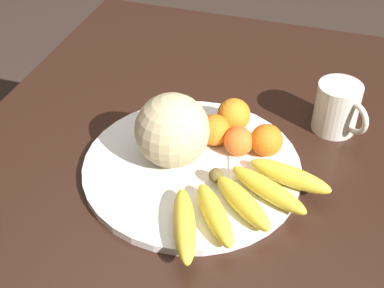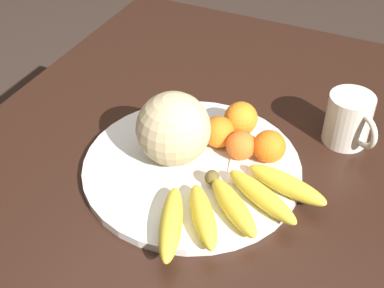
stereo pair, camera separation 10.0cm
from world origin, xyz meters
TOP-DOWN VIEW (x-y plane):
  - kitchen_table at (0.00, 0.00)m, footprint 1.30×1.09m
  - fruit_bowl at (-0.02, 0.06)m, footprint 0.42×0.42m
  - melon at (-0.01, 0.10)m, footprint 0.14×0.14m
  - banana_bunch at (-0.10, -0.06)m, footprint 0.29×0.28m
  - orange_front_left at (0.04, -0.02)m, footprint 0.06×0.06m
  - orange_front_right at (0.12, 0.01)m, footprint 0.07×0.07m
  - orange_mid_center at (0.06, 0.04)m, footprint 0.06×0.06m
  - orange_back_left at (0.06, -0.07)m, footprint 0.06×0.06m
  - produce_tag at (0.01, -0.03)m, footprint 0.10×0.06m
  - ceramic_mug at (0.20, -0.19)m, footprint 0.11×0.11m

SIDE VIEW (x-z plane):
  - kitchen_table at x=0.00m, z-range 0.27..0.99m
  - fruit_bowl at x=-0.02m, z-range 0.72..0.74m
  - produce_tag at x=0.01m, z-range 0.74..0.74m
  - banana_bunch at x=-0.10m, z-range 0.74..0.78m
  - orange_front_left at x=0.04m, z-range 0.74..0.80m
  - orange_mid_center at x=0.06m, z-range 0.74..0.80m
  - orange_back_left at x=0.06m, z-range 0.74..0.80m
  - orange_front_right at x=0.12m, z-range 0.74..0.81m
  - ceramic_mug at x=0.20m, z-range 0.72..0.83m
  - melon at x=-0.01m, z-range 0.74..0.88m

